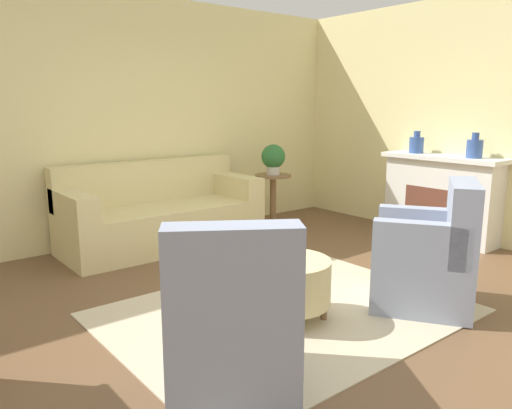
{
  "coord_description": "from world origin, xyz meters",
  "views": [
    {
      "loc": [
        -2.44,
        -2.68,
        1.58
      ],
      "look_at": [
        0.15,
        0.55,
        0.75
      ],
      "focal_mm": 35.0,
      "sensor_mm": 36.0,
      "label": 1
    }
  ],
  "objects_px": {
    "side_table": "(273,193)",
    "potted_plant_on_side_table": "(273,158)",
    "armchair_right": "(430,259)",
    "vase_mantel_far": "(475,148)",
    "ottoman_table": "(287,281)",
    "couch": "(161,216)",
    "armchair_left": "(231,326)",
    "vase_mantel_near": "(416,144)"
  },
  "relations": [
    {
      "from": "couch",
      "to": "vase_mantel_near",
      "type": "relative_size",
      "value": 8.33
    },
    {
      "from": "armchair_left",
      "to": "vase_mantel_near",
      "type": "bearing_deg",
      "value": 20.72
    },
    {
      "from": "ottoman_table",
      "to": "potted_plant_on_side_table",
      "type": "bearing_deg",
      "value": 51.41
    },
    {
      "from": "ottoman_table",
      "to": "vase_mantel_far",
      "type": "bearing_deg",
      "value": 3.54
    },
    {
      "from": "armchair_left",
      "to": "ottoman_table",
      "type": "height_order",
      "value": "armchair_left"
    },
    {
      "from": "couch",
      "to": "vase_mantel_far",
      "type": "bearing_deg",
      "value": -39.03
    },
    {
      "from": "couch",
      "to": "potted_plant_on_side_table",
      "type": "relative_size",
      "value": 5.76
    },
    {
      "from": "ottoman_table",
      "to": "armchair_left",
      "type": "bearing_deg",
      "value": -149.08
    },
    {
      "from": "couch",
      "to": "vase_mantel_far",
      "type": "relative_size",
      "value": 7.96
    },
    {
      "from": "vase_mantel_near",
      "to": "potted_plant_on_side_table",
      "type": "bearing_deg",
      "value": 131.86
    },
    {
      "from": "side_table",
      "to": "potted_plant_on_side_table",
      "type": "xyz_separation_m",
      "value": [
        0.0,
        0.0,
        0.45
      ]
    },
    {
      "from": "armchair_left",
      "to": "potted_plant_on_side_table",
      "type": "bearing_deg",
      "value": 45.93
    },
    {
      "from": "armchair_left",
      "to": "potted_plant_on_side_table",
      "type": "distance_m",
      "value": 3.86
    },
    {
      "from": "vase_mantel_near",
      "to": "ottoman_table",
      "type": "bearing_deg",
      "value": -162.72
    },
    {
      "from": "ottoman_table",
      "to": "vase_mantel_near",
      "type": "xyz_separation_m",
      "value": [
        2.94,
        0.91,
        0.81
      ]
    },
    {
      "from": "couch",
      "to": "ottoman_table",
      "type": "distance_m",
      "value": 2.38
    },
    {
      "from": "couch",
      "to": "potted_plant_on_side_table",
      "type": "xyz_separation_m",
      "value": [
        1.54,
        -0.16,
        0.57
      ]
    },
    {
      "from": "armchair_right",
      "to": "side_table",
      "type": "relative_size",
      "value": 1.44
    },
    {
      "from": "couch",
      "to": "ottoman_table",
      "type": "height_order",
      "value": "couch"
    },
    {
      "from": "couch",
      "to": "armchair_left",
      "type": "distance_m",
      "value": 3.12
    },
    {
      "from": "vase_mantel_near",
      "to": "potted_plant_on_side_table",
      "type": "distance_m",
      "value": 1.76
    },
    {
      "from": "side_table",
      "to": "vase_mantel_near",
      "type": "distance_m",
      "value": 1.86
    },
    {
      "from": "ottoman_table",
      "to": "side_table",
      "type": "distance_m",
      "value": 2.84
    },
    {
      "from": "armchair_right",
      "to": "side_table",
      "type": "xyz_separation_m",
      "value": [
        0.74,
        2.75,
        0.07
      ]
    },
    {
      "from": "armchair_right",
      "to": "vase_mantel_far",
      "type": "distance_m",
      "value": 2.16
    },
    {
      "from": "armchair_left",
      "to": "vase_mantel_near",
      "type": "height_order",
      "value": "vase_mantel_near"
    },
    {
      "from": "potted_plant_on_side_table",
      "to": "side_table",
      "type": "bearing_deg",
      "value": -90.0
    },
    {
      "from": "armchair_right",
      "to": "ottoman_table",
      "type": "xyz_separation_m",
      "value": [
        -1.02,
        0.54,
        -0.1
      ]
    },
    {
      "from": "potted_plant_on_side_table",
      "to": "ottoman_table",
      "type": "bearing_deg",
      "value": -128.59
    },
    {
      "from": "armchair_right",
      "to": "vase_mantel_far",
      "type": "relative_size",
      "value": 3.61
    },
    {
      "from": "vase_mantel_far",
      "to": "potted_plant_on_side_table",
      "type": "distance_m",
      "value": 2.35
    },
    {
      "from": "vase_mantel_near",
      "to": "potted_plant_on_side_table",
      "type": "xyz_separation_m",
      "value": [
        -1.17,
        1.3,
        -0.19
      ]
    },
    {
      "from": "vase_mantel_far",
      "to": "potted_plant_on_side_table",
      "type": "xyz_separation_m",
      "value": [
        -1.17,
        2.03,
        -0.2
      ]
    },
    {
      "from": "side_table",
      "to": "vase_mantel_far",
      "type": "bearing_deg",
      "value": -60.15
    },
    {
      "from": "ottoman_table",
      "to": "vase_mantel_far",
      "type": "distance_m",
      "value": 3.05
    },
    {
      "from": "vase_mantel_near",
      "to": "couch",
      "type": "bearing_deg",
      "value": 151.63
    },
    {
      "from": "side_table",
      "to": "vase_mantel_far",
      "type": "xyz_separation_m",
      "value": [
        1.17,
        -2.03,
        0.65
      ]
    },
    {
      "from": "armchair_left",
      "to": "side_table",
      "type": "height_order",
      "value": "armchair_left"
    },
    {
      "from": "armchair_right",
      "to": "vase_mantel_near",
      "type": "distance_m",
      "value": 2.5
    },
    {
      "from": "couch",
      "to": "side_table",
      "type": "xyz_separation_m",
      "value": [
        1.54,
        -0.16,
        0.12
      ]
    },
    {
      "from": "vase_mantel_far",
      "to": "couch",
      "type": "bearing_deg",
      "value": 140.97
    },
    {
      "from": "armchair_left",
      "to": "ottoman_table",
      "type": "relative_size",
      "value": 1.53
    }
  ]
}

